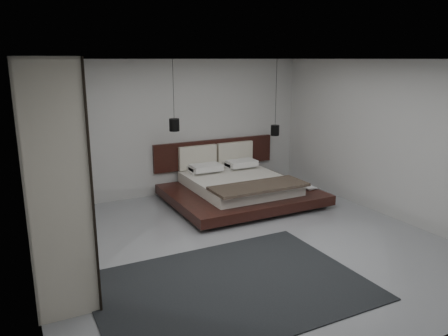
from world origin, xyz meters
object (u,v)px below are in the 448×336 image
rug (231,287)px  pendant_right (275,130)px  lattice_screen (18,151)px  bed (238,187)px  pendant_left (174,125)px  wardrobe (45,168)px

rug → pendant_right: bearing=49.8°
lattice_screen → bed: 4.08m
pendant_right → rug: 4.71m
pendant_left → wardrobe: 3.11m
lattice_screen → pendant_right: bearing=-1.1°
lattice_screen → wardrobe: (0.25, -1.93, 0.12)m
pendant_left → rug: (-0.60, -3.46, -1.56)m
pendant_left → bed: bearing=-21.2°
pendant_right → rug: bearing=-130.2°
wardrobe → bed: bearing=20.7°
lattice_screen → rug: bearing=-58.7°
pendant_left → pendant_right: size_ratio=0.83×
bed → rug: bearing=-120.3°
bed → pendant_left: 1.78m
lattice_screen → bed: (3.92, -0.54, -1.01)m
pendant_right → wardrobe: bearing=-159.2°
bed → rug: size_ratio=0.84×
bed → wardrobe: wardrobe is taller
lattice_screen → wardrobe: wardrobe is taller
rug → lattice_screen: bearing=121.3°
bed → pendant_right: bearing=21.2°
lattice_screen → pendant_right: pendant_right is taller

